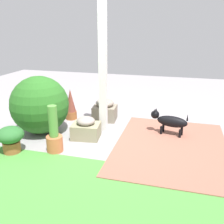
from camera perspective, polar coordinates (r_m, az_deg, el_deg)
The scene contains 11 objects.
ground_plane at distance 4.72m, azimuth 1.60°, elevation -5.07°, with size 12.00×12.00×0.00m, color gray.
brick_path at distance 4.37m, azimuth 13.03°, elevation -7.45°, with size 1.80×2.40×0.02m, color #975C4A.
lawn_patch at distance 3.07m, azimuth -22.23°, elevation -21.05°, with size 5.20×2.80×0.01m, color #48903A.
porch_pillar at distance 4.54m, azimuth -2.07°, elevation 10.96°, with size 0.13×0.13×2.58m, color white.
stone_planter_nearest at distance 5.37m, azimuth -1.61°, elevation 0.42°, with size 0.52×0.46×0.46m.
stone_planter_mid at distance 4.54m, azimuth -5.84°, elevation -3.70°, with size 0.52×0.45×0.39m.
round_shrub at distance 4.83m, azimuth -15.87°, elevation 1.52°, with size 1.06×1.06×1.06m, color #286421.
terracotta_pot_spiky at distance 5.47m, azimuth -9.23°, elevation 1.59°, with size 0.24×0.24×0.65m.
terracotta_pot_tall at distance 4.11m, azimuth -12.83°, elevation -5.15°, with size 0.26×0.26×0.76m.
terracotta_pot_broad at distance 4.29m, azimuth -21.76°, elevation -5.32°, with size 0.42×0.42×0.42m.
dog at distance 4.72m, azimuth 12.73°, elevation -1.95°, with size 0.68×0.30×0.47m.
Camera 1 is at (-1.02, 4.19, 1.90)m, focal length 40.84 mm.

